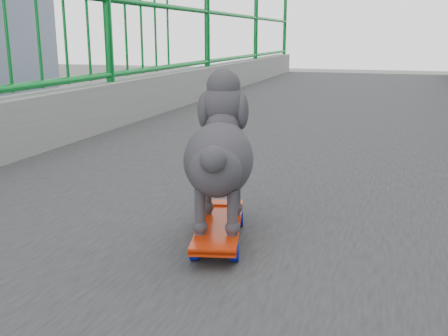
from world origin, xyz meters
TOP-DOWN VIEW (x-y plane):
  - skateboard at (0.00, 4.17)m, footprint 0.23×0.46m
  - poodle at (-0.00, 4.19)m, footprint 0.27×0.48m

SIDE VIEW (x-z plane):
  - skateboard at x=0.00m, z-range 7.01..7.07m
  - poodle at x=0.00m, z-range 7.07..7.48m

